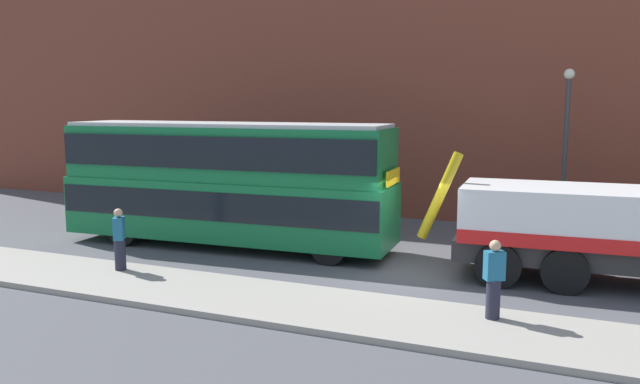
# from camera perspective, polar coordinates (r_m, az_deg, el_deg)

# --- Properties ---
(ground_plane) EXTENTS (120.00, 120.00, 0.00)m
(ground_plane) POSITION_cam_1_polar(r_m,az_deg,el_deg) (17.93, 8.88, -7.16)
(ground_plane) COLOR #4C4C51
(near_kerb) EXTENTS (60.00, 2.80, 0.15)m
(near_kerb) POSITION_cam_1_polar(r_m,az_deg,el_deg) (14.04, 4.68, -11.18)
(near_kerb) COLOR gray
(near_kerb) RESTS_ON ground_plane
(building_facade) EXTENTS (60.00, 1.50, 16.00)m
(building_facade) POSITION_cam_1_polar(r_m,az_deg,el_deg) (25.69, 13.95, 15.49)
(building_facade) COLOR brown
(building_facade) RESTS_ON ground_plane
(double_decker_bus) EXTENTS (11.13, 3.07, 4.06)m
(double_decker_bus) POSITION_cam_1_polar(r_m,az_deg,el_deg) (20.49, -8.51, 1.15)
(double_decker_bus) COLOR #146B38
(double_decker_bus) RESTS_ON ground_plane
(pedestrian_onlooker) EXTENTS (0.42, 0.48, 1.71)m
(pedestrian_onlooker) POSITION_cam_1_polar(r_m,az_deg,el_deg) (17.97, -17.82, -4.20)
(pedestrian_onlooker) COLOR #232333
(pedestrian_onlooker) RESTS_ON near_kerb
(pedestrian_bystander) EXTENTS (0.48, 0.43, 1.71)m
(pedestrian_bystander) POSITION_cam_1_polar(r_m,az_deg,el_deg) (13.86, 15.57, -7.78)
(pedestrian_bystander) COLOR #232333
(pedestrian_bystander) RESTS_ON near_kerb
(street_lamp) EXTENTS (0.36, 0.36, 5.83)m
(street_lamp) POSITION_cam_1_polar(r_m,az_deg,el_deg) (23.00, 21.51, 4.54)
(street_lamp) COLOR #38383D
(street_lamp) RESTS_ON ground_plane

